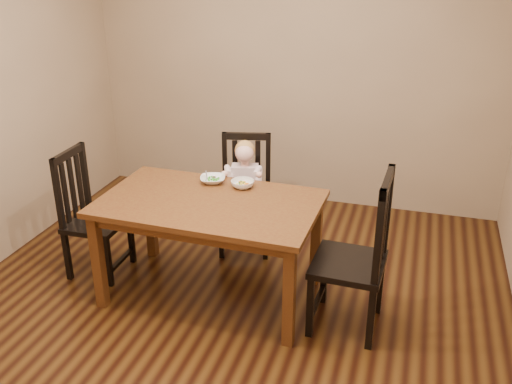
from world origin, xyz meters
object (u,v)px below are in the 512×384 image
(chair_right, at_px, (358,257))
(toddler, at_px, (245,184))
(chair_left, at_px, (90,215))
(dining_table, at_px, (209,212))
(bowl_peas, at_px, (213,180))
(chair_child, at_px, (245,196))
(bowl_veg, at_px, (243,184))

(chair_right, bearing_deg, toddler, 53.78)
(toddler, bearing_deg, chair_left, 20.16)
(dining_table, distance_m, bowl_peas, 0.35)
(chair_child, relative_size, chair_left, 0.98)
(bowl_peas, relative_size, bowl_veg, 1.10)
(chair_right, bearing_deg, bowl_veg, 69.65)
(chair_left, xyz_separation_m, toddler, (1.04, 0.68, 0.11))
(dining_table, distance_m, chair_child, 0.81)
(chair_right, height_order, toddler, chair_right)
(toddler, height_order, bowl_veg, toddler)
(chair_child, xyz_separation_m, bowl_peas, (-0.11, -0.47, 0.32))
(bowl_peas, distance_m, bowl_veg, 0.25)
(chair_left, relative_size, bowl_veg, 5.87)
(chair_child, bearing_deg, chair_right, 127.46)
(dining_table, distance_m, bowl_veg, 0.35)
(bowl_veg, bearing_deg, chair_right, -22.61)
(dining_table, bearing_deg, bowl_peas, 106.10)
(dining_table, height_order, bowl_veg, bowl_veg)
(toddler, distance_m, bowl_veg, 0.50)
(chair_right, bearing_deg, bowl_peas, 72.94)
(chair_left, relative_size, chair_right, 0.89)
(chair_right, height_order, bowl_peas, chair_right)
(toddler, bearing_deg, bowl_peas, 61.47)
(chair_child, distance_m, bowl_peas, 0.58)
(chair_right, relative_size, bowl_peas, 6.00)
(dining_table, distance_m, chair_right, 1.07)
(chair_child, relative_size, bowl_peas, 5.25)
(dining_table, bearing_deg, chair_left, 176.42)
(chair_child, distance_m, chair_left, 1.26)
(chair_left, xyz_separation_m, bowl_veg, (1.17, 0.23, 0.31))
(dining_table, relative_size, bowl_peas, 8.31)
(chair_left, bearing_deg, toddler, 122.10)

